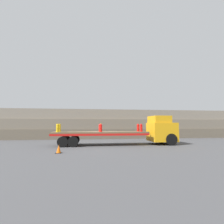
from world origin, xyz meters
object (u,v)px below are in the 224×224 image
Objects in this scene: fire_hydrant_yellow_far_0 at (59,128)px; fire_hydrant_red_far_2 at (138,128)px; truck_cab at (162,130)px; flatbed_trailer at (93,134)px; fire_hydrant_yellow_near_0 at (58,128)px; fire_hydrant_red_near_1 at (101,128)px; fire_hydrant_red_far_1 at (100,128)px; fire_hydrant_red_near_2 at (141,128)px; traffic_cone at (59,149)px.

fire_hydrant_yellow_far_0 and fire_hydrant_red_far_2 have the same top height.
flatbed_trailer is at bearing 180.00° from truck_cab.
fire_hydrant_yellow_near_0 reaches higher than flatbed_trailer.
fire_hydrant_red_near_1 is 1.08m from fire_hydrant_red_far_1.
truck_cab is 2.51m from fire_hydrant_red_far_2.
fire_hydrant_red_near_2 is at bearing -167.53° from truck_cab.
fire_hydrant_yellow_near_0 and fire_hydrant_red_far_1 have the same top height.
flatbed_trailer is 11.82× the size of fire_hydrant_red_far_2.
fire_hydrant_red_far_2 reaches higher than flatbed_trailer.
truck_cab is 7.23m from flatbed_trailer.
truck_cab reaches higher than flatbed_trailer.
fire_hydrant_red_near_1 is at bearing -90.00° from fire_hydrant_red_far_1.
fire_hydrant_red_far_2 is (8.06, 1.08, 0.00)m from fire_hydrant_yellow_near_0.
fire_hydrant_red_near_1 and fire_hydrant_red_far_1 have the same top height.
fire_hydrant_yellow_far_0 is 1.00× the size of fire_hydrant_red_near_2.
fire_hydrant_red_near_2 is at bearing -15.01° from fire_hydrant_red_far_1.
flatbed_trailer is 3.39m from fire_hydrant_yellow_near_0.
flatbed_trailer is at bearing 144.12° from fire_hydrant_red_near_1.
fire_hydrant_yellow_near_0 is 4.21m from traffic_cone.
fire_hydrant_yellow_near_0 is at bearing -172.36° from fire_hydrant_red_far_2.
truck_cab is 3.73× the size of fire_hydrant_yellow_far_0.
fire_hydrant_yellow_near_0 is 4.03m from fire_hydrant_red_near_1.
fire_hydrant_red_near_2 is (4.03, -1.08, 0.00)m from fire_hydrant_red_far_1.
truck_cab is 3.73× the size of fire_hydrant_red_far_2.
fire_hydrant_red_near_1 is at bearing -15.01° from fire_hydrant_yellow_far_0.
fire_hydrant_red_near_1 is at bearing 49.88° from traffic_cone.
fire_hydrant_red_far_1 is 4.03m from fire_hydrant_red_far_2.
truck_cab is 10.52m from fire_hydrant_yellow_far_0.
flatbed_trailer is 11.82× the size of fire_hydrant_red_near_2.
truck_cab is 10.52m from fire_hydrant_yellow_near_0.
fire_hydrant_yellow_far_0 and fire_hydrant_red_near_2 have the same top height.
fire_hydrant_red_near_2 is 1.00× the size of fire_hydrant_red_far_2.
flatbed_trailer is at bearing 173.55° from fire_hydrant_red_near_2.
fire_hydrant_red_far_1 and fire_hydrant_red_near_2 have the same top height.
fire_hydrant_red_far_2 is at bearing 6.45° from flatbed_trailer.
fire_hydrant_red_near_2 is (8.06, 0.00, 0.00)m from fire_hydrant_yellow_near_0.
fire_hydrant_red_far_1 is (4.03, 1.08, 0.00)m from fire_hydrant_yellow_near_0.
fire_hydrant_red_near_1 is (0.75, -0.54, 0.65)m from flatbed_trailer.
truck_cab is at bearing 0.00° from flatbed_trailer.
fire_hydrant_yellow_far_0 is 1.00× the size of fire_hydrant_red_far_1.
fire_hydrant_yellow_near_0 and fire_hydrant_red_near_1 have the same top height.
fire_hydrant_yellow_near_0 is 1.00× the size of fire_hydrant_red_near_2.
fire_hydrant_yellow_far_0 is at bearing 172.36° from fire_hydrant_red_near_2.
traffic_cone is (0.75, -3.90, -1.42)m from fire_hydrant_yellow_near_0.
fire_hydrant_yellow_near_0 is 1.00× the size of fire_hydrant_yellow_far_0.
fire_hydrant_red_far_2 is (4.78, 0.54, 0.65)m from flatbed_trailer.
truck_cab is 0.32× the size of flatbed_trailer.
fire_hydrant_yellow_far_0 and fire_hydrant_red_near_1 have the same top height.
traffic_cone is at bearing -130.12° from fire_hydrant_red_near_1.
fire_hydrant_red_far_1 is (0.00, 1.08, 0.00)m from fire_hydrant_red_near_1.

